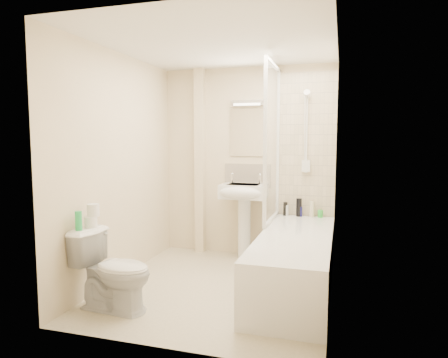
% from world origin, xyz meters
% --- Properties ---
extents(floor, '(2.50, 2.50, 0.00)m').
position_xyz_m(floor, '(0.00, 0.00, 0.00)').
color(floor, beige).
rests_on(floor, ground).
extents(wall_back, '(2.20, 0.02, 2.40)m').
position_xyz_m(wall_back, '(0.00, 1.25, 1.20)').
color(wall_back, beige).
rests_on(wall_back, ground).
extents(wall_left, '(0.02, 2.50, 2.40)m').
position_xyz_m(wall_left, '(-1.10, 0.00, 1.20)').
color(wall_left, beige).
rests_on(wall_left, ground).
extents(wall_right, '(0.02, 2.50, 2.40)m').
position_xyz_m(wall_right, '(1.10, 0.00, 1.20)').
color(wall_right, beige).
rests_on(wall_right, ground).
extents(ceiling, '(2.20, 2.50, 0.02)m').
position_xyz_m(ceiling, '(0.00, 0.00, 2.40)').
color(ceiling, white).
rests_on(ceiling, wall_back).
extents(tile_back, '(0.70, 0.01, 1.75)m').
position_xyz_m(tile_back, '(0.75, 1.24, 1.42)').
color(tile_back, beige).
rests_on(tile_back, wall_back).
extents(tile_right, '(0.01, 2.10, 1.75)m').
position_xyz_m(tile_right, '(1.09, 0.17, 1.42)').
color(tile_right, beige).
rests_on(tile_right, wall_right).
extents(pipe_boxing, '(0.12, 0.12, 2.40)m').
position_xyz_m(pipe_boxing, '(-0.62, 1.19, 1.20)').
color(pipe_boxing, beige).
rests_on(pipe_boxing, ground).
extents(splashback, '(0.60, 0.02, 0.30)m').
position_xyz_m(splashback, '(0.01, 1.24, 1.03)').
color(splashback, beige).
rests_on(splashback, wall_back).
extents(mirror, '(0.46, 0.01, 0.60)m').
position_xyz_m(mirror, '(0.01, 1.24, 1.58)').
color(mirror, white).
rests_on(mirror, wall_back).
extents(strip_light, '(0.42, 0.07, 0.07)m').
position_xyz_m(strip_light, '(0.01, 1.22, 1.95)').
color(strip_light, silver).
rests_on(strip_light, wall_back).
extents(bathtub, '(0.70, 2.10, 0.55)m').
position_xyz_m(bathtub, '(0.75, 0.17, 0.29)').
color(bathtub, white).
rests_on(bathtub, ground).
extents(shower_screen, '(0.04, 0.92, 1.80)m').
position_xyz_m(shower_screen, '(0.40, 0.80, 1.45)').
color(shower_screen, white).
rests_on(shower_screen, bathtub).
extents(shower_fixture, '(0.10, 0.16, 0.99)m').
position_xyz_m(shower_fixture, '(0.75, 1.19, 1.55)').
color(shower_fixture, white).
rests_on(shower_fixture, wall_back).
extents(pedestal_sink, '(0.55, 0.50, 1.07)m').
position_xyz_m(pedestal_sink, '(0.01, 1.01, 0.75)').
color(pedestal_sink, white).
rests_on(pedestal_sink, ground).
extents(bottle_black_a, '(0.05, 0.05, 0.17)m').
position_xyz_m(bottle_black_a, '(0.51, 1.16, 0.63)').
color(bottle_black_a, black).
rests_on(bottle_black_a, bathtub).
extents(bottle_white_a, '(0.05, 0.05, 0.13)m').
position_xyz_m(bottle_white_a, '(0.53, 1.16, 0.62)').
color(bottle_white_a, silver).
rests_on(bottle_white_a, bathtub).
extents(bottle_black_b, '(0.07, 0.07, 0.22)m').
position_xyz_m(bottle_black_b, '(0.68, 1.16, 0.66)').
color(bottle_black_b, black).
rests_on(bottle_black_b, bathtub).
extents(bottle_blue, '(0.05, 0.05, 0.12)m').
position_xyz_m(bottle_blue, '(0.69, 1.16, 0.61)').
color(bottle_blue, navy).
rests_on(bottle_blue, bathtub).
extents(bottle_cream, '(0.06, 0.06, 0.19)m').
position_xyz_m(bottle_cream, '(0.84, 1.16, 0.65)').
color(bottle_cream, beige).
rests_on(bottle_cream, bathtub).
extents(bottle_green, '(0.06, 0.06, 0.09)m').
position_xyz_m(bottle_green, '(0.94, 1.16, 0.59)').
color(bottle_green, green).
rests_on(bottle_green, bathtub).
extents(toilet, '(0.52, 0.76, 0.71)m').
position_xyz_m(toilet, '(-0.72, -0.77, 0.35)').
color(toilet, white).
rests_on(toilet, ground).
extents(toilet_roll_lower, '(0.11, 0.11, 0.10)m').
position_xyz_m(toilet_roll_lower, '(-0.98, -0.71, 0.76)').
color(toilet_roll_lower, white).
rests_on(toilet_roll_lower, toilet).
extents(toilet_roll_upper, '(0.11, 0.11, 0.11)m').
position_xyz_m(toilet_roll_upper, '(-0.97, -0.68, 0.86)').
color(toilet_roll_upper, white).
rests_on(toilet_roll_upper, toilet_roll_lower).
extents(green_bottle, '(0.06, 0.06, 0.17)m').
position_xyz_m(green_bottle, '(-1.00, -0.85, 0.79)').
color(green_bottle, green).
rests_on(green_bottle, toilet).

